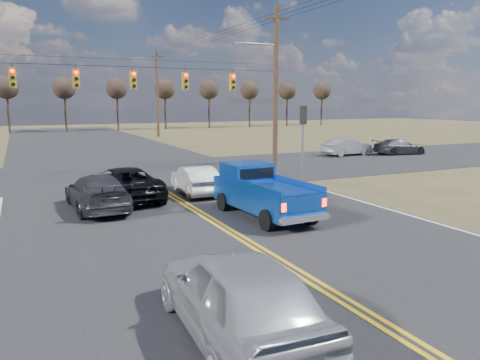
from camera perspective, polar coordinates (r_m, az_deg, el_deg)
name	(u,v)px	position (r m, az deg, el deg)	size (l,w,h in m)	color
ground	(319,287)	(10.98, 9.66, -12.72)	(160.00, 160.00, 0.00)	brown
road_main	(181,202)	(19.66, -7.22, -2.66)	(14.00, 120.00, 0.02)	#28282B
road_cross	(137,175)	(27.26, -12.45, 0.62)	(120.00, 12.00, 0.02)	#28282B
signal_gantry	(143,84)	(26.86, -11.69, 11.36)	(19.60, 4.83, 10.00)	#473323
utility_poles	(138,81)	(25.99, -12.37, 11.76)	(19.60, 58.32, 10.00)	#473323
treeline	(106,79)	(35.77, -16.08, 11.72)	(87.00, 117.80, 7.40)	#33261C
pickup_truck	(262,192)	(16.92, 2.72, -1.50)	(2.17, 5.00, 1.84)	black
silver_suv	(238,295)	(8.40, -0.22, -13.79)	(1.92, 4.76, 1.62)	#ADAFB5
black_suv	(123,184)	(20.33, -14.02, -0.43)	(2.34, 5.09, 1.41)	black
white_car_queue	(195,180)	(21.17, -5.49, 0.03)	(1.36, 3.90, 1.28)	silver
dgrey_car_queue	(97,192)	(18.79, -17.03, -1.46)	(1.91, 4.69, 1.36)	#333237
cross_car_east_near	(347,147)	(37.04, 12.92, 3.98)	(4.11, 1.43, 1.35)	gray
cross_car_east_far	(399,147)	(38.81, 18.87, 3.85)	(4.19, 1.70, 1.22)	#333237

